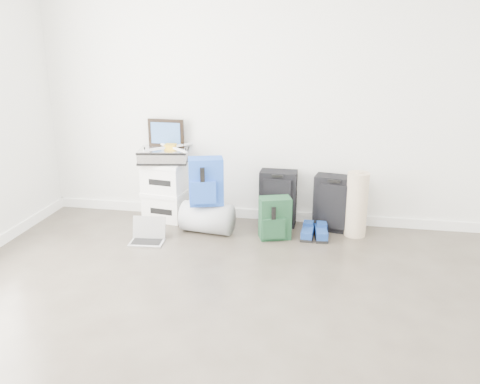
% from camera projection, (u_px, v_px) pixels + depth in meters
% --- Properties ---
extents(ground, '(5.00, 5.00, 0.00)m').
position_uv_depth(ground, '(201.00, 365.00, 2.99)').
color(ground, '#383129').
rests_on(ground, ground).
extents(room_envelope, '(4.52, 5.02, 2.71)m').
position_uv_depth(room_envelope, '(193.00, 65.00, 2.48)').
color(room_envelope, white).
rests_on(room_envelope, ground).
extents(boxes_stack, '(0.47, 0.40, 0.61)m').
position_uv_depth(boxes_stack, '(165.00, 190.00, 5.24)').
color(boxes_stack, white).
rests_on(boxes_stack, ground).
extents(briefcase, '(0.53, 0.43, 0.14)m').
position_uv_depth(briefcase, '(164.00, 155.00, 5.13)').
color(briefcase, '#B2B2B7').
rests_on(briefcase, boxes_stack).
extents(painting, '(0.38, 0.04, 0.28)m').
position_uv_depth(painting, '(166.00, 133.00, 5.16)').
color(painting, black).
rests_on(painting, briefcase).
extents(drone, '(0.46, 0.46, 0.05)m').
position_uv_depth(drone, '(170.00, 147.00, 5.07)').
color(drone, gold).
rests_on(drone, briefcase).
extents(duffel_bag, '(0.52, 0.37, 0.30)m').
position_uv_depth(duffel_bag, '(207.00, 218.00, 4.93)').
color(duffel_bag, '#999EA2').
rests_on(duffel_bag, ground).
extents(blue_backpack, '(0.36, 0.31, 0.45)m').
position_uv_depth(blue_backpack, '(206.00, 182.00, 4.79)').
color(blue_backpack, '#1A48AD').
rests_on(blue_backpack, duffel_bag).
extents(large_suitcase, '(0.36, 0.24, 0.56)m').
position_uv_depth(large_suitcase, '(278.00, 198.00, 5.08)').
color(large_suitcase, black).
rests_on(large_suitcase, ground).
extents(green_backpack, '(0.33, 0.28, 0.40)m').
position_uv_depth(green_backpack, '(275.00, 219.00, 4.77)').
color(green_backpack, '#12311C').
rests_on(green_backpack, ground).
extents(carry_on, '(0.38, 0.28, 0.55)m').
position_uv_depth(carry_on, '(333.00, 203.00, 4.95)').
color(carry_on, black).
rests_on(carry_on, ground).
extents(shoes, '(0.26, 0.29, 0.09)m').
position_uv_depth(shoes, '(314.00, 233.00, 4.82)').
color(shoes, black).
rests_on(shoes, ground).
extents(rolled_rug, '(0.20, 0.20, 0.62)m').
position_uv_depth(rolled_rug, '(357.00, 204.00, 4.80)').
color(rolled_rug, tan).
rests_on(rolled_rug, ground).
extents(laptop, '(0.33, 0.25, 0.22)m').
position_uv_depth(laptop, '(148.00, 236.00, 4.73)').
color(laptop, '#B9BABE').
rests_on(laptop, ground).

